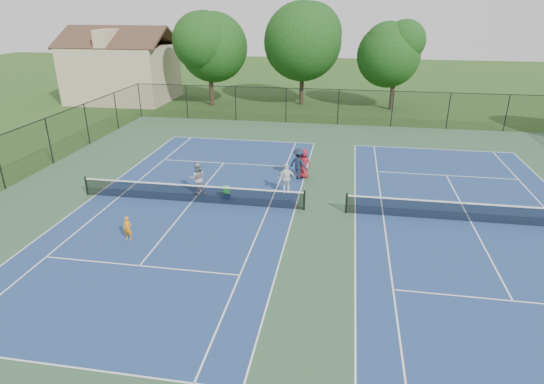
% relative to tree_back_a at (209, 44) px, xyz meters
% --- Properties ---
extents(ground, '(140.00, 140.00, 0.00)m').
position_rel_tree_back_a_xyz_m(ground, '(13.00, -24.00, -6.04)').
color(ground, '#234716').
rests_on(ground, ground).
extents(court_pad, '(36.00, 36.00, 0.01)m').
position_rel_tree_back_a_xyz_m(court_pad, '(13.00, -24.00, -6.03)').
color(court_pad, '#2C4E34').
rests_on(court_pad, ground).
extents(tennis_court_left, '(12.00, 23.83, 1.07)m').
position_rel_tree_back_a_xyz_m(tennis_court_left, '(6.00, -24.00, -5.94)').
color(tennis_court_left, navy).
rests_on(tennis_court_left, ground).
extents(tennis_court_right, '(12.00, 23.83, 1.07)m').
position_rel_tree_back_a_xyz_m(tennis_court_right, '(20.00, -24.00, -5.94)').
color(tennis_court_right, navy).
rests_on(tennis_court_right, ground).
extents(perimeter_fence, '(36.08, 36.08, 3.02)m').
position_rel_tree_back_a_xyz_m(perimeter_fence, '(13.00, -24.00, -4.44)').
color(perimeter_fence, black).
rests_on(perimeter_fence, ground).
extents(tree_back_a, '(6.80, 6.80, 9.15)m').
position_rel_tree_back_a_xyz_m(tree_back_a, '(0.00, 0.00, 0.00)').
color(tree_back_a, '#2D2116').
rests_on(tree_back_a, ground).
extents(tree_back_b, '(7.60, 7.60, 10.03)m').
position_rel_tree_back_a_xyz_m(tree_back_b, '(9.00, 2.00, 0.56)').
color(tree_back_b, '#2D2116').
rests_on(tree_back_b, ground).
extents(tree_back_c, '(6.00, 6.00, 8.40)m').
position_rel_tree_back_a_xyz_m(tree_back_c, '(18.00, 1.00, -0.56)').
color(tree_back_c, '#2D2116').
rests_on(tree_back_c, ground).
extents(clapboard_house, '(10.80, 8.10, 7.65)m').
position_rel_tree_back_a_xyz_m(clapboard_house, '(-10.00, 1.00, -2.95)').
color(clapboard_house, tan).
rests_on(clapboard_house, ground).
extents(child_player, '(0.43, 0.30, 1.10)m').
position_rel_tree_back_a_xyz_m(child_player, '(4.58, -28.39, -5.49)').
color(child_player, orange).
rests_on(child_player, ground).
extents(instructor, '(1.05, 0.92, 1.82)m').
position_rel_tree_back_a_xyz_m(instructor, '(6.00, -22.85, -5.13)').
color(instructor, '#939396').
rests_on(instructor, ground).
extents(bystander_a, '(1.09, 0.68, 1.73)m').
position_rel_tree_back_a_xyz_m(bystander_a, '(10.76, -21.97, -5.17)').
color(bystander_a, white).
rests_on(bystander_a, ground).
extents(bystander_b, '(1.41, 1.19, 1.89)m').
position_rel_tree_back_a_xyz_m(bystander_b, '(11.17, -19.64, -5.09)').
color(bystander_b, '#192237').
rests_on(bystander_b, ground).
extents(bystander_c, '(0.97, 0.74, 1.77)m').
position_rel_tree_back_a_xyz_m(bystander_c, '(11.43, -19.37, -5.15)').
color(bystander_c, maroon).
rests_on(bystander_c, ground).
extents(ball_crate, '(0.46, 0.40, 0.32)m').
position_rel_tree_back_a_xyz_m(ball_crate, '(7.70, -23.25, -5.88)').
color(ball_crate, navy).
rests_on(ball_crate, ground).
extents(ball_hopper, '(0.42, 0.38, 0.38)m').
position_rel_tree_back_a_xyz_m(ball_hopper, '(7.70, -23.25, -5.53)').
color(ball_hopper, green).
rests_on(ball_hopper, ball_crate).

